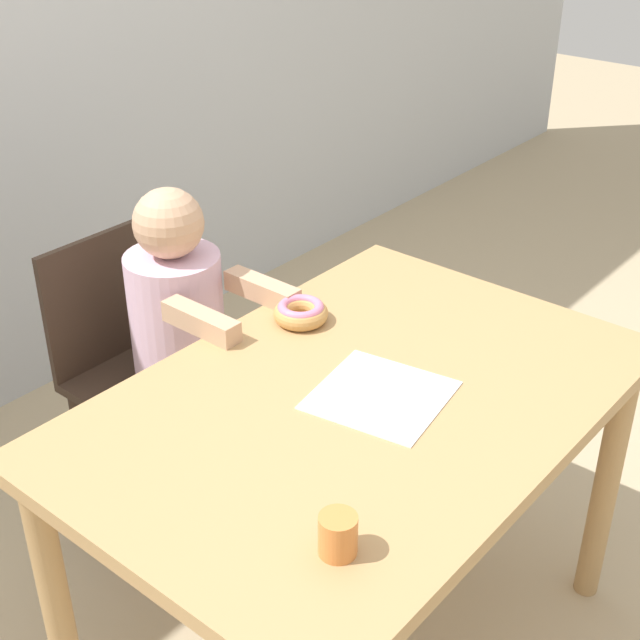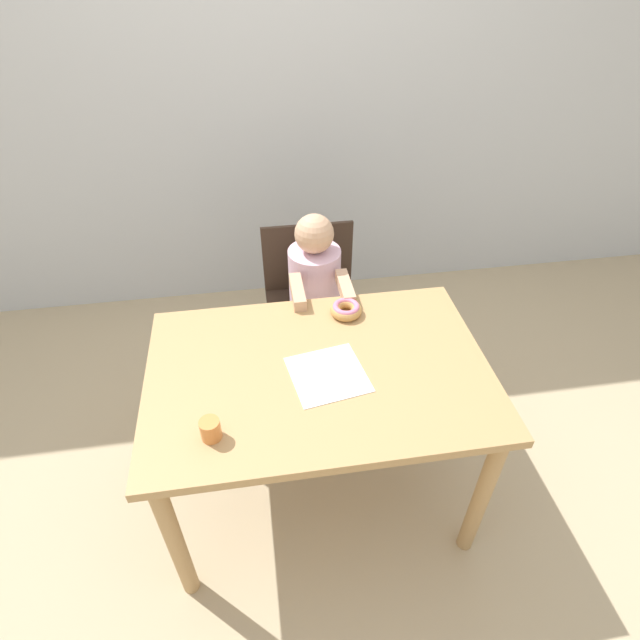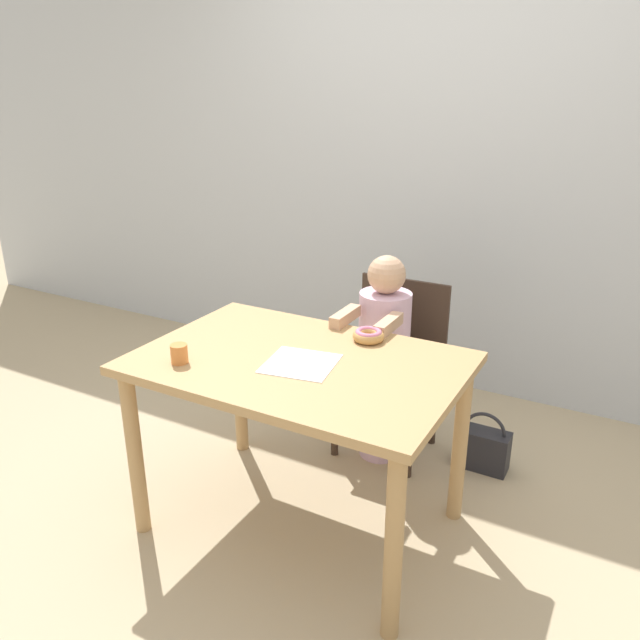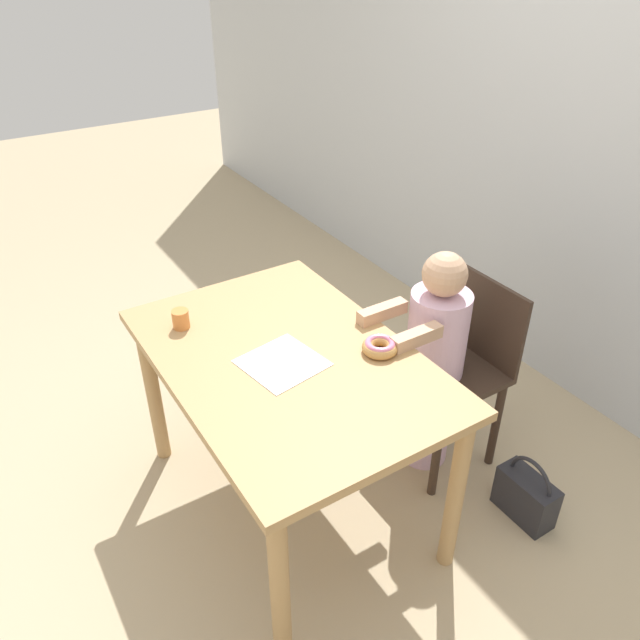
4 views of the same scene
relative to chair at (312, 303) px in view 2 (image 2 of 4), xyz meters
name	(u,v)px [view 2 (image 2 of 4)]	position (x,y,z in m)	size (l,w,h in m)	color
ground_plane	(319,486)	(-0.08, -0.74, -0.46)	(12.00, 12.00, 0.00)	tan
wall_back	(274,90)	(-0.08, 0.83, 0.79)	(8.00, 0.05, 2.50)	silver
dining_table	(319,389)	(-0.08, -0.74, 0.18)	(1.20, 0.81, 0.74)	tan
chair	(312,303)	(0.00, 0.00, 0.00)	(0.45, 0.40, 0.83)	#38281E
child_figure	(315,309)	(0.00, -0.11, 0.05)	(0.25, 0.42, 1.00)	silver
donut	(346,309)	(0.08, -0.45, 0.31)	(0.13, 0.13, 0.05)	tan
napkin	(328,374)	(-0.05, -0.77, 0.28)	(0.29, 0.29, 0.00)	white
handbag	(395,344)	(0.47, 0.01, -0.35)	(0.24, 0.11, 0.29)	#232328
cup	(211,429)	(-0.44, -0.98, 0.32)	(0.06, 0.06, 0.07)	orange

